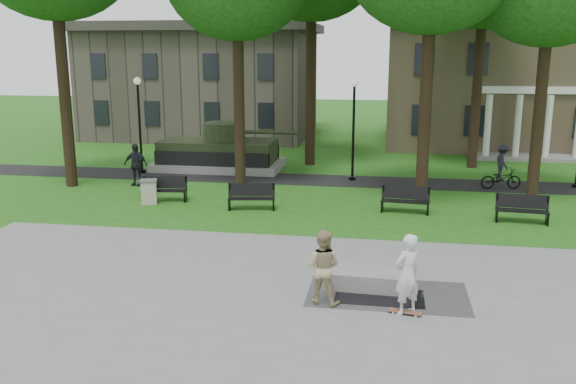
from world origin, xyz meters
name	(u,v)px	position (x,y,z in m)	size (l,w,h in m)	color
ground	(308,269)	(0.00, 0.00, 0.00)	(120.00, 120.00, 0.00)	#1B5213
plaza	(276,354)	(0.00, -5.00, 0.01)	(22.00, 16.00, 0.02)	gray
footpath	(341,181)	(0.00, 12.00, 0.01)	(44.00, 2.60, 0.01)	black
building_right	(513,76)	(10.00, 26.00, 4.34)	(17.00, 12.00, 8.60)	#9E8460
building_left	(204,84)	(-11.00, 26.50, 3.60)	(15.00, 10.00, 7.20)	#4C443D
lamp_left	(139,117)	(-10.00, 12.30, 2.79)	(0.36, 0.36, 4.73)	black
lamp_mid	(354,121)	(0.50, 12.30, 2.79)	(0.36, 0.36, 4.73)	black
tank_monument	(219,152)	(-6.46, 14.00, 0.86)	(7.45, 3.40, 2.40)	gray
puddle	(379,297)	(2.02, -1.71, 0.02)	(2.20, 1.20, 0.00)	black
concrete_block	(368,279)	(1.70, -1.10, 0.24)	(2.20, 1.00, 0.45)	gray
skateboard	(405,313)	(2.62, -2.64, 0.06)	(0.78, 0.20, 0.07)	brown
skateboarder	(407,274)	(2.63, -2.60, 0.99)	(0.71, 0.46, 1.94)	silver
friend_watching	(323,267)	(0.65, -2.28, 0.94)	(0.89, 0.70, 1.84)	tan
pedestrian_walker	(136,165)	(-9.12, 9.52, 0.96)	(1.13, 0.47, 1.92)	black
cyclist	(502,171)	(7.10, 11.46, 0.82)	(1.85, 1.09, 2.00)	black
park_bench_0	(165,188)	(-6.79, 6.96, 0.52)	(1.85, 0.78, 1.00)	black
park_bench_1	(252,196)	(-3.01, 6.22, 0.52)	(1.85, 0.81, 1.00)	black
park_bench_2	(405,199)	(2.82, 6.70, 0.52)	(1.83, 0.69, 1.00)	black
park_bench_3	(522,208)	(6.89, 5.97, 0.52)	(1.83, 0.69, 1.00)	black
trash_bin	(149,192)	(-7.29, 6.47, 0.49)	(0.84, 0.84, 0.96)	#BBAE9A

